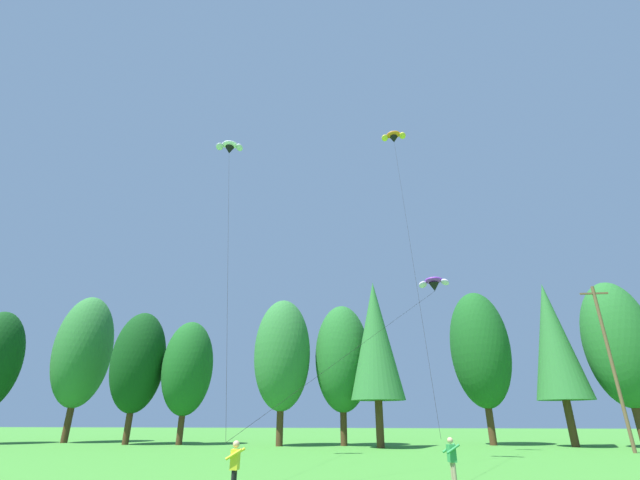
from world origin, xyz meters
TOP-DOWN VIEW (x-y plane):
  - treeline_tree_b at (-30.71, 48.33)m, footprint 5.92×5.92m
  - treeline_tree_c at (-22.77, 46.01)m, footprint 5.22×5.22m
  - treeline_tree_d at (-17.52, 46.22)m, footprint 4.94×4.94m
  - treeline_tree_e at (-7.71, 45.42)m, footprint 5.43×5.43m
  - treeline_tree_f at (-1.90, 46.59)m, footprint 5.30×5.30m
  - treeline_tree_g at (1.38, 43.80)m, footprint 4.81×4.81m
  - treeline_tree_h at (11.92, 48.97)m, footprint 5.75×5.75m
  - treeline_tree_i at (18.41, 47.11)m, footprint 4.87×4.87m
  - treeline_tree_j at (23.35, 45.63)m, footprint 5.67×5.67m
  - utility_pole at (19.66, 40.38)m, footprint 2.20×0.26m
  - kite_flyer_near at (-3.72, 18.59)m, footprint 0.56×0.60m
  - kite_flyer_mid at (3.65, 21.97)m, footprint 0.62×0.65m
  - parafoil_kite_high_white at (-9.38, 30.29)m, footprint 6.40×12.26m
  - parafoil_kite_mid_orange at (3.69, 34.66)m, footprint 2.25×13.23m
  - parafoil_kite_far_purple at (5.38, 32.48)m, footprint 10.56×14.55m

SIDE VIEW (x-z plane):
  - kite_flyer_near at x=-3.72m, z-range 0.15..1.84m
  - kite_flyer_mid at x=3.65m, z-range 0.15..1.84m
  - utility_pole at x=19.66m, z-range 0.27..12.84m
  - treeline_tree_d at x=-17.52m, z-range 1.23..12.86m
  - treeline_tree_c at x=-22.77m, z-range 1.34..14.02m
  - treeline_tree_f at x=-1.90m, z-range 1.37..14.34m
  - treeline_tree_e at x=-7.71m, z-range 1.42..14.86m
  - treeline_tree_j at x=23.35m, z-range 1.51..15.86m
  - treeline_tree_h at x=11.92m, z-range 1.54..16.15m
  - treeline_tree_g at x=1.38m, z-range 1.85..16.43m
  - treeline_tree_b at x=-30.71m, z-range 1.61..16.86m
  - treeline_tree_i at x=18.41m, z-range 1.88..16.73m
  - parafoil_kite_far_purple at x=5.38m, z-range 6.01..15.83m
  - parafoil_kite_high_white at x=-9.38m, z-range 11.43..32.17m
  - parafoil_kite_mid_orange at x=3.69m, z-range 12.95..36.83m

